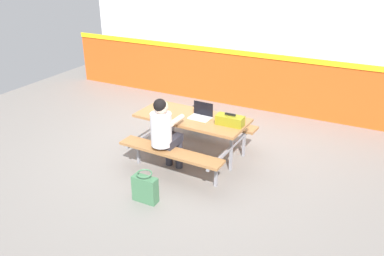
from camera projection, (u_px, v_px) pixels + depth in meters
ground_plane at (174, 155)px, 6.39m from camera, size 10.00×10.00×0.02m
accent_backdrop at (235, 47)px, 7.98m from camera, size 8.00×0.14×2.60m
picnic_table_main at (192, 127)px, 6.02m from camera, size 1.72×1.61×0.74m
student_nearer at (164, 130)px, 5.58m from camera, size 0.37×0.53×1.21m
laptop_silver at (201, 115)px, 5.90m from camera, size 0.33×0.23×0.22m
toolbox_grey at (230, 120)px, 5.64m from camera, size 0.40×0.18×0.18m
backpack_dark at (201, 117)px, 7.27m from camera, size 0.30×0.22×0.44m
tote_bag_bright at (145, 188)px, 5.15m from camera, size 0.34×0.21×0.43m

